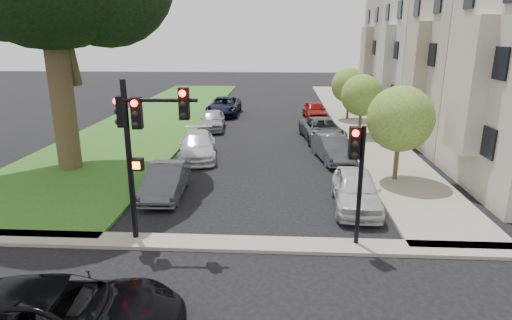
# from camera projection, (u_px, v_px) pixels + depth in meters

# --- Properties ---
(ground) EXTENTS (140.00, 140.00, 0.00)m
(ground) POSITION_uv_depth(u_px,v_px,m) (246.00, 280.00, 11.78)
(ground) COLOR black
(ground) RESTS_ON ground
(grass_strip) EXTENTS (8.00, 44.00, 0.12)m
(grass_strip) POSITION_uv_depth(u_px,v_px,m) (161.00, 117.00, 35.27)
(grass_strip) COLOR #24561C
(grass_strip) RESTS_ON ground
(sidewalk_right) EXTENTS (3.50, 44.00, 0.12)m
(sidewalk_right) POSITION_uv_depth(u_px,v_px,m) (353.00, 119.00, 34.39)
(sidewalk_right) COLOR gray
(sidewalk_right) RESTS_ON ground
(sidewalk_cross) EXTENTS (60.00, 1.00, 0.12)m
(sidewalk_cross) POSITION_uv_depth(u_px,v_px,m) (251.00, 244.00, 13.68)
(sidewalk_cross) COLOR gray
(sidewalk_cross) RESTS_ON ground
(house_b) EXTENTS (7.70, 7.55, 15.97)m
(house_b) POSITION_uv_depth(u_px,v_px,m) (488.00, 27.00, 24.01)
(house_b) COLOR gray
(house_b) RESTS_ON ground
(house_c) EXTENTS (7.70, 7.55, 15.97)m
(house_c) POSITION_uv_depth(u_px,v_px,m) (440.00, 29.00, 31.20)
(house_c) COLOR beige
(house_c) RESTS_ON ground
(house_d) EXTENTS (7.70, 7.55, 15.97)m
(house_d) POSITION_uv_depth(u_px,v_px,m) (411.00, 30.00, 38.38)
(house_d) COLOR gray
(house_d) RESTS_ON ground
(small_tree_a) EXTENTS (2.94, 2.94, 4.41)m
(small_tree_a) POSITION_uv_depth(u_px,v_px,m) (400.00, 119.00, 18.94)
(small_tree_a) COLOR #413321
(small_tree_a) RESTS_ON ground
(small_tree_b) EXTENTS (2.73, 2.73, 4.10)m
(small_tree_b) POSITION_uv_depth(u_px,v_px,m) (362.00, 95.00, 28.00)
(small_tree_b) COLOR #413321
(small_tree_b) RESTS_ON ground
(small_tree_c) EXTENTS (2.76, 2.76, 4.15)m
(small_tree_c) POSITION_uv_depth(u_px,v_px,m) (349.00, 85.00, 33.29)
(small_tree_c) COLOR #413321
(small_tree_c) RESTS_ON ground
(traffic_signal_main) EXTENTS (2.55, 0.66, 5.24)m
(traffic_signal_main) POSITION_uv_depth(u_px,v_px,m) (141.00, 133.00, 13.10)
(traffic_signal_main) COLOR black
(traffic_signal_main) RESTS_ON ground
(traffic_signal_secondary) EXTENTS (0.50, 0.40, 3.92)m
(traffic_signal_secondary) POSITION_uv_depth(u_px,v_px,m) (357.00, 164.00, 12.94)
(traffic_signal_secondary) COLOR black
(traffic_signal_secondary) RESTS_ON ground
(car_cross_near) EXTENTS (5.70, 3.11, 1.52)m
(car_cross_near) POSITION_uv_depth(u_px,v_px,m) (55.00, 319.00, 8.98)
(car_cross_near) COLOR black
(car_cross_near) RESTS_ON ground
(car_parked_0) EXTENTS (1.95, 4.37, 1.46)m
(car_parked_0) POSITION_uv_depth(u_px,v_px,m) (356.00, 190.00, 16.57)
(car_parked_0) COLOR silver
(car_parked_0) RESTS_ON ground
(car_parked_1) EXTENTS (2.13, 4.31, 1.36)m
(car_parked_1) POSITION_uv_depth(u_px,v_px,m) (333.00, 148.00, 22.86)
(car_parked_1) COLOR #3F4247
(car_parked_1) RESTS_ON ground
(car_parked_2) EXTENTS (2.94, 5.30, 1.40)m
(car_parked_2) POSITION_uv_depth(u_px,v_px,m) (322.00, 130.00, 27.37)
(car_parked_2) COLOR #3F4247
(car_parked_2) RESTS_ON ground
(car_parked_3) EXTENTS (2.01, 4.16, 1.37)m
(car_parked_3) POSITION_uv_depth(u_px,v_px,m) (315.00, 110.00, 34.53)
(car_parked_3) COLOR maroon
(car_parked_3) RESTS_ON ground
(car_parked_5) EXTENTS (1.61, 4.15, 1.35)m
(car_parked_5) POSITION_uv_depth(u_px,v_px,m) (166.00, 180.00, 17.83)
(car_parked_5) COLOR #3F4247
(car_parked_5) RESTS_ON ground
(car_parked_6) EXTENTS (2.71, 5.07, 1.40)m
(car_parked_6) POSITION_uv_depth(u_px,v_px,m) (197.00, 146.00, 23.38)
(car_parked_6) COLOR silver
(car_parked_6) RESTS_ON ground
(car_parked_7) EXTENTS (1.98, 4.23, 1.40)m
(car_parked_7) POSITION_uv_depth(u_px,v_px,m) (213.00, 120.00, 30.47)
(car_parked_7) COLOR #999BA0
(car_parked_7) RESTS_ON ground
(car_parked_8) EXTENTS (2.57, 5.46, 1.51)m
(car_parked_8) POSITION_uv_depth(u_px,v_px,m) (224.00, 106.00, 36.17)
(car_parked_8) COLOR black
(car_parked_8) RESTS_ON ground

